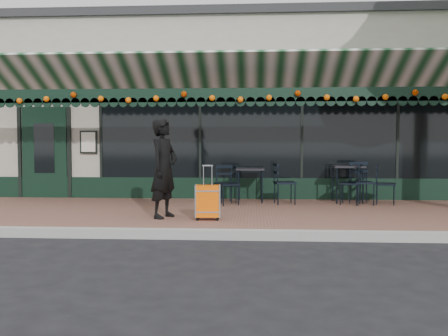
# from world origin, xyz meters

# --- Properties ---
(ground) EXTENTS (80.00, 80.00, 0.00)m
(ground) POSITION_xyz_m (0.00, 0.00, 0.00)
(ground) COLOR black
(ground) RESTS_ON ground
(sidewalk) EXTENTS (18.00, 4.00, 0.15)m
(sidewalk) POSITION_xyz_m (0.00, 2.00, 0.07)
(sidewalk) COLOR brown
(sidewalk) RESTS_ON ground
(curb) EXTENTS (18.00, 0.16, 0.15)m
(curb) POSITION_xyz_m (0.00, -0.08, 0.07)
(curb) COLOR #9E9E99
(curb) RESTS_ON ground
(restaurant_building) EXTENTS (12.00, 9.60, 4.50)m
(restaurant_building) POSITION_xyz_m (0.00, 7.84, 2.27)
(restaurant_building) COLOR #A1998B
(restaurant_building) RESTS_ON ground
(woman) EXTENTS (0.63, 0.75, 1.76)m
(woman) POSITION_xyz_m (-1.31, 1.02, 1.03)
(woman) COLOR black
(woman) RESTS_ON sidewalk
(suitcase) EXTENTS (0.42, 0.25, 0.94)m
(suitcase) POSITION_xyz_m (-0.52, 0.83, 0.46)
(suitcase) COLOR #FF6308
(suitcase) RESTS_ON sidewalk
(cafe_table_a) EXTENTS (0.67, 0.67, 0.83)m
(cafe_table_a) POSITION_xyz_m (2.36, 3.44, 0.89)
(cafe_table_a) COLOR black
(cafe_table_a) RESTS_ON sidewalk
(cafe_table_b) EXTENTS (0.62, 0.62, 0.76)m
(cafe_table_b) POSITION_xyz_m (0.20, 3.39, 0.84)
(cafe_table_b) COLOR black
(cafe_table_b) RESTS_ON sidewalk
(chair_a_left) EXTENTS (0.57, 0.57, 0.89)m
(chair_a_left) POSITION_xyz_m (2.35, 3.06, 0.60)
(chair_a_left) COLOR black
(chair_a_left) RESTS_ON sidewalk
(chair_a_right) EXTENTS (0.53, 0.53, 0.86)m
(chair_a_right) POSITION_xyz_m (3.13, 3.16, 0.58)
(chair_a_right) COLOR black
(chair_a_right) RESTS_ON sidewalk
(chair_a_front) EXTENTS (0.54, 0.54, 0.93)m
(chair_a_front) POSITION_xyz_m (2.60, 3.06, 0.61)
(chair_a_front) COLOR black
(chair_a_front) RESTS_ON sidewalk
(chair_b_left) EXTENTS (0.56, 0.56, 0.84)m
(chair_b_left) POSITION_xyz_m (-0.34, 3.25, 0.57)
(chair_b_left) COLOR black
(chair_b_left) RESTS_ON sidewalk
(chair_b_right) EXTENTS (0.52, 0.52, 0.90)m
(chair_b_right) POSITION_xyz_m (0.95, 3.07, 0.60)
(chair_b_right) COLOR black
(chair_b_right) RESTS_ON sidewalk
(chair_b_front) EXTENTS (0.58, 0.58, 0.86)m
(chair_b_front) POSITION_xyz_m (-0.28, 2.84, 0.58)
(chair_b_front) COLOR black
(chair_b_front) RESTS_ON sidewalk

